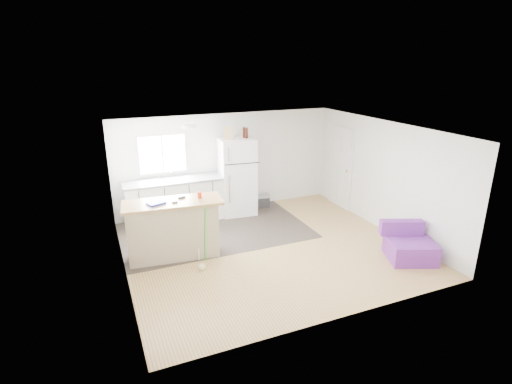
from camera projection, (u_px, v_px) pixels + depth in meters
room at (269, 192)px, 7.68m from camera, size 5.51×5.01×2.41m
vinyl_zone at (215, 230)px, 8.88m from camera, size 4.05×2.50×0.00m
window at (162, 154)px, 9.16m from camera, size 1.18×0.06×0.98m
interior_door at (341, 167)px, 10.10m from camera, size 0.11×0.92×2.10m
ceiling_fixture at (189, 126)px, 7.91m from camera, size 0.30×0.30×0.07m
kitchen_cabinets at (175, 200)px, 9.25m from camera, size 2.27×0.72×1.31m
peninsula at (173, 229)px, 7.55m from camera, size 1.89×0.88×1.12m
refrigerator at (237, 176)px, 9.64m from camera, size 0.88×0.84×1.86m
cooler at (261, 201)px, 10.24m from camera, size 0.45×0.33×0.32m
purple_seat at (409, 246)px, 7.58m from camera, size 1.06×1.06×0.68m
cleaner_jug at (200, 252)px, 7.60m from camera, size 0.16×0.14×0.29m
mop at (203, 257)px, 7.19m from camera, size 0.21×0.34×1.23m
red_cup at (200, 195)px, 7.55m from camera, size 0.10×0.10×0.12m
blue_tray at (156, 203)px, 7.24m from camera, size 0.36×0.31×0.04m
tool_a at (182, 197)px, 7.55m from camera, size 0.15×0.08×0.03m
tool_b at (175, 202)px, 7.30m from camera, size 0.10×0.04×0.03m
cardboard_box at (229, 133)px, 9.15m from camera, size 0.22×0.16×0.30m
bottle_left at (247, 133)px, 9.32m from camera, size 0.08×0.08×0.25m
bottle_right at (244, 132)px, 9.38m from camera, size 0.08×0.08×0.25m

